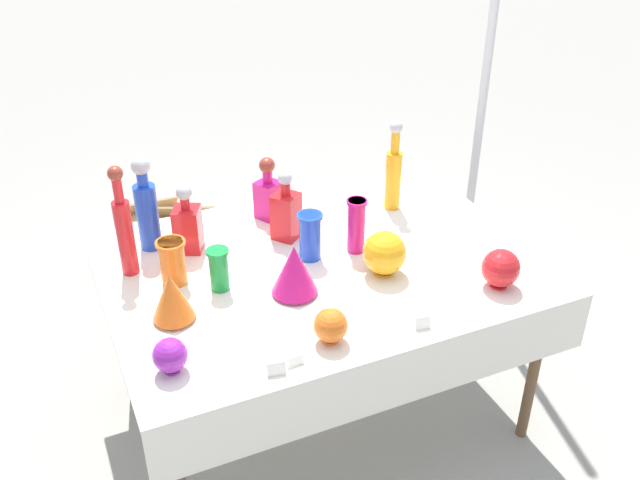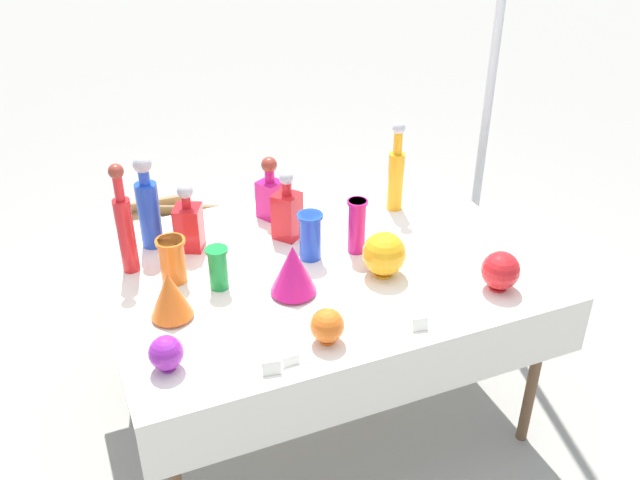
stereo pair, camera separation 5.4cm
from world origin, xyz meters
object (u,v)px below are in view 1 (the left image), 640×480
tall_bottle_0 (147,208)px  tall_bottle_1 (394,172)px  slender_vase_2 (173,261)px  fluted_vase_1 (294,269)px  slender_vase_1 (219,268)px  round_bowl_3 (331,326)px  square_decanter_1 (268,193)px  canopy_pole (484,90)px  slender_vase_0 (356,224)px  round_bowl_2 (170,355)px  cardboard_box_behind_right (191,259)px  fluted_vase_0 (172,297)px  round_bowl_1 (501,268)px  square_decanter_0 (187,225)px  slender_vase_3 (310,235)px  round_bowl_0 (385,253)px  square_decanter_2 (286,212)px  cardboard_box_behind_left (156,245)px  tall_bottle_2 (124,228)px

tall_bottle_0 → tall_bottle_1: size_ratio=0.97×
slender_vase_2 → fluted_vase_1: 0.45m
slender_vase_1 → round_bowl_3: (0.24, -0.43, -0.02)m
square_decanter_1 → canopy_pole: size_ratio=0.10×
slender_vase_0 → round_bowl_2: bearing=-154.3°
slender_vase_1 → cardboard_box_behind_right: 1.30m
round_bowl_3 → canopy_pole: bearing=39.5°
square_decanter_1 → fluted_vase_0: bearing=-135.3°
round_bowl_1 → round_bowl_2: round_bowl_1 is taller
slender_vase_1 → round_bowl_2: bearing=-126.2°
square_decanter_1 → round_bowl_1: bearing=-54.4°
slender_vase_0 → slender_vase_1: bearing=-176.5°
tall_bottle_0 → round_bowl_3: size_ratio=3.18×
fluted_vase_1 → cardboard_box_behind_right: 1.42m
tall_bottle_1 → canopy_pole: 0.79m
square_decanter_0 → slender_vase_3: 0.48m
slender_vase_1 → round_bowl_0: round_bowl_0 is taller
round_bowl_3 → square_decanter_2: bearing=80.6°
slender_vase_1 → round_bowl_1: bearing=-23.0°
fluted_vase_0 → round_bowl_1: 1.16m
square_decanter_0 → round_bowl_1: bearing=-36.0°
round_bowl_3 → cardboard_box_behind_left: (-0.24, 1.82, -0.66)m
slender_vase_2 → slender_vase_3: size_ratio=0.91×
square_decanter_0 → slender_vase_1: size_ratio=1.72×
round_bowl_1 → fluted_vase_0: bearing=166.0°
square_decanter_0 → tall_bottle_1: bearing=-1.2°
fluted_vase_0 → square_decanter_0: bearing=68.4°
square_decanter_0 → fluted_vase_0: 0.45m
tall_bottle_0 → square_decanter_0: 0.17m
square_decanter_0 → square_decanter_1: 0.39m
square_decanter_1 → fluted_vase_1: (-0.11, -0.56, -0.01)m
cardboard_box_behind_right → slender_vase_0: bearing=-68.2°
round_bowl_2 → fluted_vase_0: bearing=74.3°
tall_bottle_2 → cardboard_box_behind_left: size_ratio=1.09×
square_decanter_0 → round_bowl_2: (-0.24, -0.67, -0.05)m
square_decanter_0 → cardboard_box_behind_left: bearing=88.3°
slender_vase_1 → round_bowl_2: size_ratio=1.39×
fluted_vase_1 → cardboard_box_behind_right: size_ratio=0.37×
round_bowl_2 → slender_vase_1: bearing=53.8°
cardboard_box_behind_left → canopy_pole: canopy_pole is taller
tall_bottle_0 → tall_bottle_1: (1.03, -0.10, -0.00)m
slender_vase_1 → round_bowl_1: (0.93, -0.39, -0.01)m
slender_vase_3 → cardboard_box_behind_right: bearing=103.2°
slender_vase_1 → round_bowl_2: (-0.27, -0.37, -0.03)m
slender_vase_3 → fluted_vase_0: bearing=-163.5°
slender_vase_0 → round_bowl_3: (-0.32, -0.47, -0.06)m
round_bowl_0 → round_bowl_3: (-0.35, -0.28, -0.03)m
square_decanter_1 → cardboard_box_behind_left: square_decanter_1 is taller
round_bowl_2 → round_bowl_3: 0.51m
tall_bottle_1 → square_decanter_1: 0.54m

